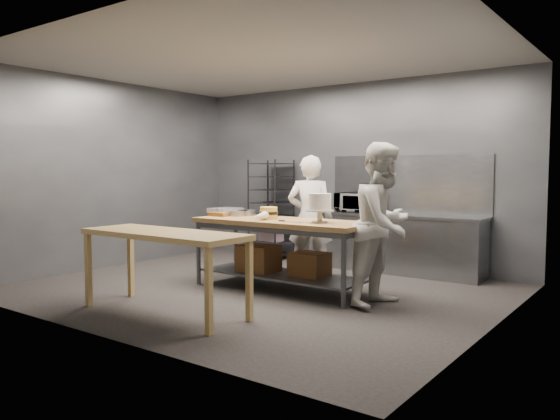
% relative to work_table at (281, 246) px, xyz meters
% --- Properties ---
extents(ground, '(6.00, 6.00, 0.00)m').
position_rel_work_table_xyz_m(ground, '(-0.26, -0.16, -0.57)').
color(ground, black).
rests_on(ground, ground).
extents(back_wall, '(6.00, 0.04, 3.00)m').
position_rel_work_table_xyz_m(back_wall, '(-0.26, 2.34, 0.93)').
color(back_wall, '#4C4F54').
rests_on(back_wall, ground).
extents(work_table, '(2.40, 0.90, 0.92)m').
position_rel_work_table_xyz_m(work_table, '(0.00, 0.00, 0.00)').
color(work_table, brown).
rests_on(work_table, ground).
extents(near_counter, '(2.00, 0.70, 0.90)m').
position_rel_work_table_xyz_m(near_counter, '(-0.32, -1.72, 0.24)').
color(near_counter, olive).
rests_on(near_counter, ground).
extents(back_counter, '(2.60, 0.60, 0.90)m').
position_rel_work_table_xyz_m(back_counter, '(0.74, 2.02, -0.12)').
color(back_counter, slate).
rests_on(back_counter, ground).
extents(splashback_panel, '(2.60, 0.02, 0.90)m').
position_rel_work_table_xyz_m(splashback_panel, '(0.74, 2.32, 0.78)').
color(splashback_panel, slate).
rests_on(splashback_panel, back_counter).
extents(speed_rack, '(0.64, 0.69, 1.75)m').
position_rel_work_table_xyz_m(speed_rack, '(-1.64, 1.94, 0.28)').
color(speed_rack, black).
rests_on(speed_rack, ground).
extents(chef_behind, '(0.76, 0.64, 1.78)m').
position_rel_work_table_xyz_m(chef_behind, '(-0.04, 0.75, 0.32)').
color(chef_behind, white).
rests_on(chef_behind, ground).
extents(chef_right, '(0.80, 0.98, 1.88)m').
position_rel_work_table_xyz_m(chef_right, '(1.44, 0.03, 0.37)').
color(chef_right, silver).
rests_on(chef_right, ground).
extents(microwave, '(0.54, 0.37, 0.30)m').
position_rel_work_table_xyz_m(microwave, '(-0.04, 2.02, 0.48)').
color(microwave, black).
rests_on(microwave, back_counter).
extents(frosted_cake_stand, '(0.34, 0.34, 0.36)m').
position_rel_work_table_xyz_m(frosted_cake_stand, '(0.63, -0.07, 0.58)').
color(frosted_cake_stand, '#B6AB91').
rests_on(frosted_cake_stand, work_table).
extents(layer_cake, '(0.23, 0.23, 0.16)m').
position_rel_work_table_xyz_m(layer_cake, '(-0.19, -0.02, 0.43)').
color(layer_cake, gold).
rests_on(layer_cake, work_table).
extents(cake_pans, '(0.74, 0.44, 0.07)m').
position_rel_work_table_xyz_m(cake_pans, '(-0.72, 0.21, 0.39)').
color(cake_pans, gray).
rests_on(cake_pans, work_table).
extents(piping_bag, '(0.20, 0.40, 0.12)m').
position_rel_work_table_xyz_m(piping_bag, '(-0.13, -0.26, 0.41)').
color(piping_bag, silver).
rests_on(piping_bag, work_table).
extents(offset_spatula, '(0.36, 0.02, 0.02)m').
position_rel_work_table_xyz_m(offset_spatula, '(0.24, -0.19, 0.35)').
color(offset_spatula, slate).
rests_on(offset_spatula, work_table).
extents(pastry_clamshells, '(0.35, 0.39, 0.11)m').
position_rel_work_table_xyz_m(pastry_clamshells, '(-1.02, 0.05, 0.40)').
color(pastry_clamshells, '#A05B20').
rests_on(pastry_clamshells, work_table).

